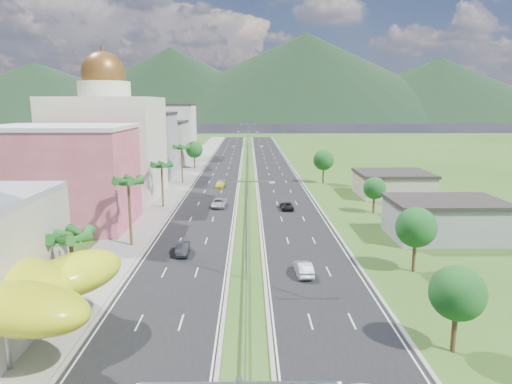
{
  "coord_description": "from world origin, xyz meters",
  "views": [
    {
      "loc": [
        0.31,
        -36.97,
        18.87
      ],
      "look_at": [
        1.26,
        23.65,
        7.0
      ],
      "focal_mm": 32.0,
      "sensor_mm": 36.0,
      "label": 1
    }
  ],
  "objects": [
    {
      "name": "ground",
      "position": [
        0.0,
        0.0,
        0.0
      ],
      "size": [
        500.0,
        500.0,
        0.0
      ],
      "primitive_type": "plane",
      "color": "#2D5119",
      "rests_on": "ground"
    },
    {
      "name": "road_left",
      "position": [
        -7.5,
        90.0,
        0.02
      ],
      "size": [
        11.0,
        260.0,
        0.04
      ],
      "primitive_type": "cube",
      "color": "black",
      "rests_on": "ground"
    },
    {
      "name": "road_right",
      "position": [
        7.5,
        90.0,
        0.02
      ],
      "size": [
        11.0,
        260.0,
        0.04
      ],
      "primitive_type": "cube",
      "color": "black",
      "rests_on": "ground"
    },
    {
      "name": "sidewalk_left",
      "position": [
        -17.0,
        90.0,
        0.06
      ],
      "size": [
        7.0,
        260.0,
        0.12
      ],
      "primitive_type": "cube",
      "color": "gray",
      "rests_on": "ground"
    },
    {
      "name": "median_guardrail",
      "position": [
        0.0,
        71.99,
        0.62
      ],
      "size": [
        0.1,
        216.06,
        0.76
      ],
      "color": "gray",
      "rests_on": "ground"
    },
    {
      "name": "streetlight_median_b",
      "position": [
        0.0,
        10.0,
        6.75
      ],
      "size": [
        6.04,
        0.25,
        11.0
      ],
      "color": "gray",
      "rests_on": "ground"
    },
    {
      "name": "streetlight_median_c",
      "position": [
        0.0,
        50.0,
        6.75
      ],
      "size": [
        6.04,
        0.25,
        11.0
      ],
      "color": "gray",
      "rests_on": "ground"
    },
    {
      "name": "streetlight_median_d",
      "position": [
        0.0,
        95.0,
        6.75
      ],
      "size": [
        6.04,
        0.25,
        11.0
      ],
      "color": "gray",
      "rests_on": "ground"
    },
    {
      "name": "streetlight_median_e",
      "position": [
        0.0,
        140.0,
        6.75
      ],
      "size": [
        6.04,
        0.25,
        11.0
      ],
      "color": "gray",
      "rests_on": "ground"
    },
    {
      "name": "pink_shophouse",
      "position": [
        -28.0,
        32.0,
        7.5
      ],
      "size": [
        20.0,
        15.0,
        15.0
      ],
      "primitive_type": "cube",
      "color": "#B74B57",
      "rests_on": "ground"
    },
    {
      "name": "domed_building",
      "position": [
        -28.0,
        55.0,
        11.35
      ],
      "size": [
        20.0,
        20.0,
        28.7
      ],
      "color": "beige",
      "rests_on": "ground"
    },
    {
      "name": "midrise_grey",
      "position": [
        -27.0,
        80.0,
        8.0
      ],
      "size": [
        16.0,
        15.0,
        16.0
      ],
      "primitive_type": "cube",
      "color": "gray",
      "rests_on": "ground"
    },
    {
      "name": "midrise_beige",
      "position": [
        -27.0,
        102.0,
        6.5
      ],
      "size": [
        16.0,
        15.0,
        13.0
      ],
      "primitive_type": "cube",
      "color": "gray",
      "rests_on": "ground"
    },
    {
      "name": "midrise_white",
      "position": [
        -27.0,
        125.0,
        9.0
      ],
      "size": [
        16.0,
        15.0,
        18.0
      ],
      "primitive_type": "cube",
      "color": "silver",
      "rests_on": "ground"
    },
    {
      "name": "shed_near",
      "position": [
        28.0,
        25.0,
        2.5
      ],
      "size": [
        15.0,
        10.0,
        5.0
      ],
      "primitive_type": "cube",
      "color": "gray",
      "rests_on": "ground"
    },
    {
      "name": "shed_far",
      "position": [
        30.0,
        55.0,
        2.2
      ],
      "size": [
        14.0,
        12.0,
        4.4
      ],
      "primitive_type": "cube",
      "color": "gray",
      "rests_on": "ground"
    },
    {
      "name": "palm_tree_b",
      "position": [
        -15.5,
        2.0,
        7.06
      ],
      "size": [
        3.6,
        3.6,
        8.1
      ],
      "color": "#47301C",
      "rests_on": "ground"
    },
    {
      "name": "palm_tree_c",
      "position": [
        -15.5,
        22.0,
        8.5
      ],
      "size": [
        3.6,
        3.6,
        9.6
      ],
      "color": "#47301C",
      "rests_on": "ground"
    },
    {
      "name": "palm_tree_d",
      "position": [
        -15.5,
        45.0,
        7.54
      ],
      "size": [
        3.6,
        3.6,
        8.6
      ],
      "color": "#47301C",
      "rests_on": "ground"
    },
    {
      "name": "palm_tree_e",
      "position": [
        -15.5,
        70.0,
        8.31
      ],
      "size": [
        3.6,
        3.6,
        9.4
      ],
      "color": "#47301C",
      "rests_on": "ground"
    },
    {
      "name": "leafy_tree_lfar",
      "position": [
        -15.5,
        95.0,
        5.58
      ],
      "size": [
        4.9,
        4.9,
        8.05
      ],
      "color": "#47301C",
      "rests_on": "ground"
    },
    {
      "name": "leafy_tree_ra",
      "position": [
        16.0,
        -5.0,
        4.78
      ],
      "size": [
        4.2,
        4.2,
        6.9
      ],
      "color": "#47301C",
      "rests_on": "ground"
    },
    {
      "name": "leafy_tree_rb",
      "position": [
        19.0,
        12.0,
        5.18
      ],
      "size": [
        4.55,
        4.55,
        7.47
      ],
      "color": "#47301C",
      "rests_on": "ground"
    },
    {
      "name": "leafy_tree_rc",
      "position": [
        22.0,
        40.0,
        4.37
      ],
      "size": [
        3.85,
        3.85,
        6.33
      ],
      "color": "#47301C",
      "rests_on": "ground"
    },
    {
      "name": "leafy_tree_rd",
      "position": [
        18.0,
        70.0,
        5.58
      ],
      "size": [
        4.9,
        4.9,
        8.05
      ],
      "color": "#47301C",
      "rests_on": "ground"
    },
    {
      "name": "mountain_ridge",
      "position": [
        60.0,
        450.0,
        0.0
      ],
      "size": [
        860.0,
        140.0,
        90.0
      ],
      "primitive_type": null,
      "color": "black",
      "rests_on": "ground"
    },
    {
      "name": "car_dark_left",
      "position": [
        -8.12,
        18.35,
        0.79
      ],
      "size": [
        1.86,
        4.65,
        1.5
      ],
      "primitive_type": "imported",
      "rotation": [
        0.0,
        0.0,
        0.06
      ],
      "color": "black",
      "rests_on": "road_left"
    },
    {
      "name": "car_silver_mid_left",
      "position": [
        -5.21,
        44.95,
        0.8
      ],
      "size": [
        2.88,
        5.62,
        1.52
      ],
      "primitive_type": "imported",
      "rotation": [
        0.0,
        0.0,
        -0.07
      ],
      "color": "#AFB1B7",
      "rests_on": "road_left"
    },
    {
      "name": "car_yellow_far_left",
      "position": [
        -6.15,
        65.01,
        0.72
      ],
      "size": [
        2.31,
        4.81,
        1.35
      ],
      "primitive_type": "imported",
      "rotation": [
        0.0,
        0.0,
        -0.09
      ],
      "color": "yellow",
      "rests_on": "road_left"
    },
    {
      "name": "car_silver_right",
      "position": [
        6.35,
        11.04,
        0.8
      ],
      "size": [
        1.92,
        4.74,
        1.53
      ],
      "primitive_type": "imported",
      "rotation": [
        0.0,
        0.0,
        3.21
      ],
      "color": "#ADAFB5",
      "rests_on": "road_right"
    },
    {
      "name": "car_dark_far_right",
      "position": [
        7.07,
        42.95,
        0.69
      ],
      "size": [
        2.38,
        4.77,
        1.3
      ],
      "primitive_type": "imported",
      "rotation": [
        0.0,
        0.0,
        3.19
      ],
      "color": "black",
      "rests_on": "road_right"
    }
  ]
}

